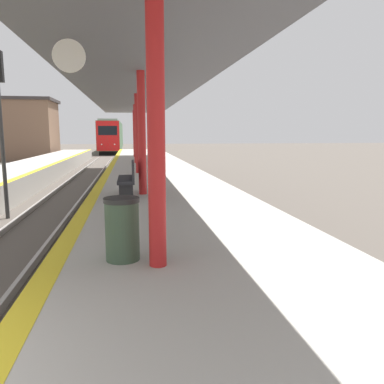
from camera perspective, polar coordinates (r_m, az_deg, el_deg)
name	(u,v)px	position (r m, az deg, el deg)	size (l,w,h in m)	color
train	(112,136)	(56.18, -12.15, 8.28)	(2.81, 19.11, 4.48)	black
station_canopy	(137,93)	(16.40, -8.42, 14.77)	(4.40, 29.25, 3.55)	red
trash_bin	(122,229)	(5.07, -10.58, -5.53)	(0.47, 0.47, 0.84)	#384C38
bench	(129,178)	(10.34, -9.64, 2.17)	(0.44, 1.73, 0.92)	#28282D
station_building	(4,129)	(43.11, -26.70, 8.54)	(10.34, 5.71, 6.17)	brown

